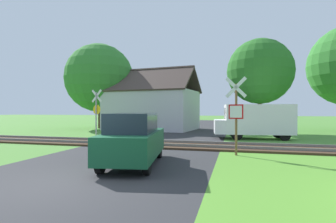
% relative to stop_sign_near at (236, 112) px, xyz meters
% --- Properties ---
extents(ground_plane, '(160.00, 160.00, 0.00)m').
position_rel_stop_sign_near_xyz_m(ground_plane, '(-4.21, -5.42, -1.81)').
color(ground_plane, '#4C8433').
extents(road_asphalt, '(7.02, 80.00, 0.01)m').
position_rel_stop_sign_near_xyz_m(road_asphalt, '(-4.21, -3.42, -1.80)').
color(road_asphalt, '#2D2D30').
rests_on(road_asphalt, ground).
extents(rail_track, '(60.00, 2.60, 0.22)m').
position_rel_stop_sign_near_xyz_m(rail_track, '(-4.21, 2.10, -1.75)').
color(rail_track, '#422D1E').
rests_on(rail_track, ground).
extents(stop_sign_near, '(0.87, 0.20, 3.26)m').
position_rel_stop_sign_near_xyz_m(stop_sign_near, '(0.00, 0.00, 0.00)').
color(stop_sign_near, brown).
rests_on(stop_sign_near, ground).
extents(crossing_sign_far, '(0.86, 0.25, 3.26)m').
position_rel_stop_sign_near_xyz_m(crossing_sign_far, '(-9.02, 4.52, 0.08)').
color(crossing_sign_far, '#9E9EA5').
rests_on(crossing_sign_far, ground).
extents(house, '(9.10, 6.82, 5.95)m').
position_rel_stop_sign_near_xyz_m(house, '(-7.83, 12.96, 0.22)').
color(house, '#B7B7BC').
rests_on(house, ground).
extents(tree_left, '(6.93, 6.93, 8.63)m').
position_rel_stop_sign_near_xyz_m(tree_left, '(-13.53, 13.05, 3.35)').
color(tree_left, '#513823').
rests_on(tree_left, ground).
extents(tree_right, '(5.30, 5.30, 7.68)m').
position_rel_stop_sign_near_xyz_m(tree_right, '(1.92, 11.34, 3.21)').
color(tree_right, '#513823').
rests_on(tree_right, ground).
extents(mail_truck, '(5.09, 2.42, 2.24)m').
position_rel_stop_sign_near_xyz_m(mail_truck, '(1.24, 6.67, -0.57)').
color(mail_truck, white).
rests_on(mail_truck, ground).
extents(parked_car, '(2.25, 4.21, 1.78)m').
position_rel_stop_sign_near_xyz_m(parked_car, '(-3.42, -2.82, -0.91)').
color(parked_car, '#144C2D').
rests_on(parked_car, ground).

